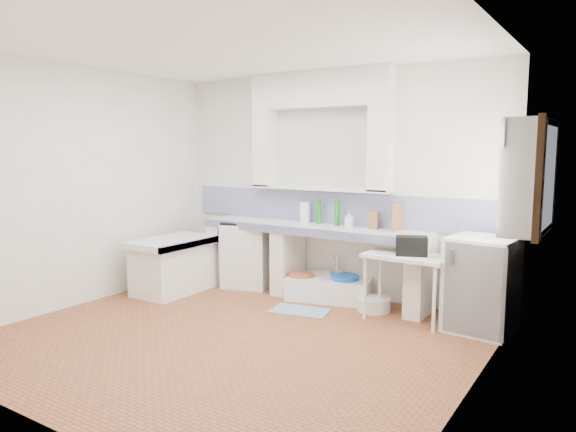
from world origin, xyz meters
The scene contains 36 objects.
floor centered at (0.00, 0.00, 0.00)m, with size 4.50×4.50×0.00m, color #9A5330.
ceiling centered at (0.00, 0.00, 2.80)m, with size 4.50×4.50×0.00m, color white.
wall_back centered at (0.00, 2.00, 1.40)m, with size 4.50×4.50×0.00m, color white.
wall_front centered at (0.00, -2.00, 1.40)m, with size 4.50×4.50×0.00m, color white.
wall_left centered at (-2.25, 0.00, 1.40)m, with size 4.50×4.50×0.00m, color white.
wall_right centered at (2.25, 0.00, 1.40)m, with size 4.50×4.50×0.00m, color white.
alcove_mass centered at (-0.10, 1.88, 2.58)m, with size 1.90×0.25×0.45m, color white.
window_frame centered at (2.42, 1.20, 1.60)m, with size 0.35×0.86×1.06m, color #372411.
lace_valance centered at (2.28, 1.20, 1.98)m, with size 0.01×0.84×0.24m, color white.
counter_slab centered at (-0.10, 1.70, 0.86)m, with size 3.00×0.60×0.08m, color white.
counter_lip centered at (-0.10, 1.42, 0.86)m, with size 3.00×0.04×0.10m, color navy.
counter_pier_left centered at (-1.50, 1.70, 0.41)m, with size 0.20×0.55×0.82m, color white.
counter_pier_mid centered at (-0.45, 1.70, 0.41)m, with size 0.20×0.55×0.82m, color white.
counter_pier_right centered at (1.30, 1.70, 0.41)m, with size 0.20×0.55×0.82m, color white.
peninsula_top centered at (-1.70, 0.90, 0.66)m, with size 0.70×1.10×0.08m, color white.
peninsula_base centered at (-1.70, 0.90, 0.31)m, with size 0.60×1.00×0.62m, color white.
peninsula_lip centered at (-1.37, 0.90, 0.66)m, with size 0.04×1.10×0.10m, color navy.
backsplash centered at (0.00, 1.99, 1.10)m, with size 4.27×0.03×0.40m, color navy.
stove centered at (-1.07, 1.69, 0.43)m, with size 0.60×0.58×0.85m, color white.
sink centered at (0.16, 1.70, 0.12)m, with size 1.02×0.55×0.24m, color white.
side_table centered at (1.24, 1.40, 0.36)m, with size 0.87×0.48×0.04m, color white.
fridge centered at (1.99, 1.53, 0.48)m, with size 0.62×0.62×0.97m, color white.
bucket_red centered at (-0.17, 1.57, 0.15)m, with size 0.33×0.33×0.31m, color #BC4F2F.
bucket_orange centered at (0.24, 1.65, 0.12)m, with size 0.26×0.26×0.24m, color #D25C17.
bucket_blue centered at (0.36, 1.71, 0.16)m, with size 0.35×0.35×0.32m, color blue.
basin_white centered at (0.81, 1.56, 0.07)m, with size 0.38×0.38×0.15m, color white.
water_bottle_a centered at (0.06, 1.85, 0.16)m, with size 0.09×0.09×0.32m, color silver.
water_bottle_b centered at (0.23, 1.85, 0.17)m, with size 0.09×0.09×0.34m, color silver.
black_bag centered at (1.29, 1.40, 0.83)m, with size 0.33×0.19×0.20m, color black.
green_bottle_a centered at (-0.09, 1.85, 1.05)m, with size 0.07×0.07×0.30m, color #20701C.
green_bottle_b centered at (0.17, 1.85, 1.05)m, with size 0.07×0.07×0.30m, color #20701C.
knife_block centered at (0.66, 1.85, 1.00)m, with size 0.10×0.08×0.21m, color #95603B.
cutting_board centered at (0.95, 1.85, 1.06)m, with size 0.02×0.23×0.31m, color #95603B.
paper_towel centered at (-0.29, 1.85, 1.03)m, with size 0.13×0.13×0.27m, color white.
soap_bottle centered at (0.36, 1.81, 1.00)m, with size 0.09×0.09×0.19m, color white.
rug centered at (0.11, 1.08, 0.01)m, with size 0.65×0.37×0.01m, color teal.
Camera 1 is at (3.17, -3.93, 1.85)m, focal length 33.02 mm.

